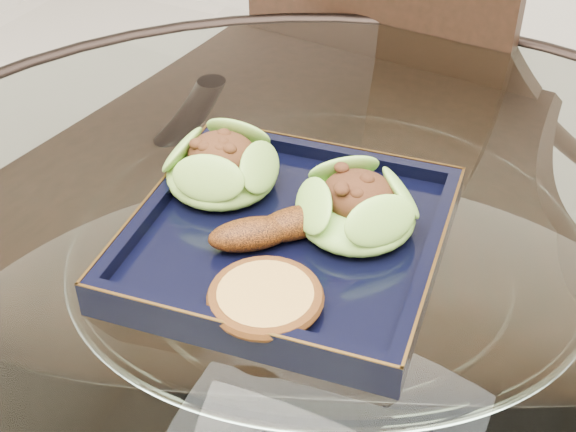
% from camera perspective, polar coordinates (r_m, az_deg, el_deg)
% --- Properties ---
extents(dining_table, '(1.13, 1.13, 0.77)m').
position_cam_1_polar(dining_table, '(0.82, 2.39, -13.42)').
color(dining_table, white).
rests_on(dining_table, ground).
extents(dining_chair, '(0.45, 0.45, 0.98)m').
position_cam_1_polar(dining_chair, '(1.19, 3.10, 2.37)').
color(dining_chair, black).
rests_on(dining_chair, ground).
extents(navy_plate, '(0.30, 0.30, 0.02)m').
position_cam_1_polar(navy_plate, '(0.73, 0.00, -1.87)').
color(navy_plate, black).
rests_on(navy_plate, dining_table).
extents(lettuce_wrap_left, '(0.13, 0.13, 0.04)m').
position_cam_1_polar(lettuce_wrap_left, '(0.77, -4.77, 3.34)').
color(lettuce_wrap_left, '#5E8F29').
rests_on(lettuce_wrap_left, navy_plate).
extents(lettuce_wrap_right, '(0.14, 0.14, 0.04)m').
position_cam_1_polar(lettuce_wrap_right, '(0.72, 4.90, 0.40)').
color(lettuce_wrap_right, '#74AE32').
rests_on(lettuce_wrap_right, navy_plate).
extents(roasted_plantain, '(0.13, 0.14, 0.03)m').
position_cam_1_polar(roasted_plantain, '(0.71, 0.55, -0.50)').
color(roasted_plantain, '#602B0A').
rests_on(roasted_plantain, navy_plate).
extents(crumb_patty, '(0.10, 0.10, 0.02)m').
position_cam_1_polar(crumb_patty, '(0.64, -1.62, -5.94)').
color(crumb_patty, gold).
rests_on(crumb_patty, navy_plate).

